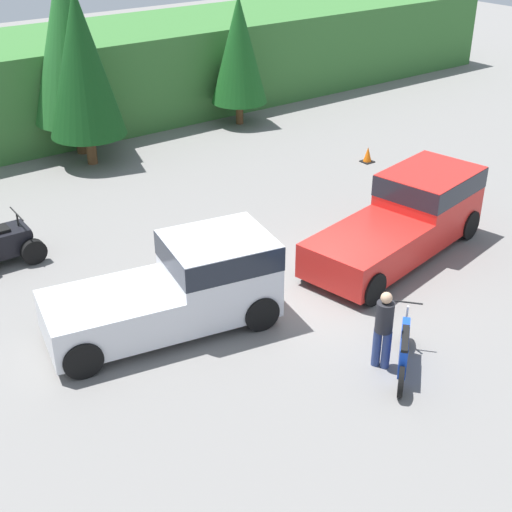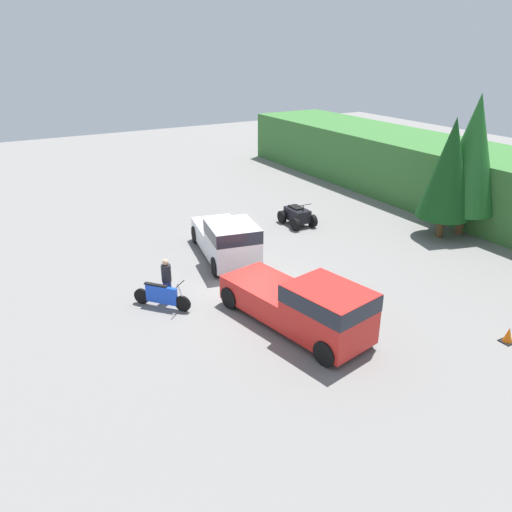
{
  "view_description": "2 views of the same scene",
  "coord_description": "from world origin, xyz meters",
  "px_view_note": "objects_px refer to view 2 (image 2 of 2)",
  "views": [
    {
      "loc": [
        -10.43,
        -11.18,
        9.08
      ],
      "look_at": [
        -1.39,
        0.92,
        0.95
      ],
      "focal_mm": 50.0,
      "sensor_mm": 36.0,
      "label": 1
    },
    {
      "loc": [
        15.09,
        -8.6,
        9.21
      ],
      "look_at": [
        -1.39,
        0.92,
        0.95
      ],
      "focal_mm": 35.0,
      "sensor_mm": 36.0,
      "label": 2
    }
  ],
  "objects_px": {
    "quad_atv": "(297,216)",
    "dirt_bike": "(162,296)",
    "pickup_truck_second": "(227,238)",
    "traffic_cone": "(508,335)",
    "rider_person": "(167,279)",
    "pickup_truck_red": "(307,305)"
  },
  "relations": [
    {
      "from": "pickup_truck_second",
      "to": "dirt_bike",
      "type": "bearing_deg",
      "value": -45.5
    },
    {
      "from": "quad_atv",
      "to": "rider_person",
      "type": "bearing_deg",
      "value": -60.95
    },
    {
      "from": "dirt_bike",
      "to": "quad_atv",
      "type": "height_order",
      "value": "quad_atv"
    },
    {
      "from": "quad_atv",
      "to": "dirt_bike",
      "type": "bearing_deg",
      "value": -60.39
    },
    {
      "from": "rider_person",
      "to": "traffic_cone",
      "type": "distance_m",
      "value": 12.04
    },
    {
      "from": "pickup_truck_red",
      "to": "pickup_truck_second",
      "type": "distance_m",
      "value": 6.79
    },
    {
      "from": "pickup_truck_red",
      "to": "quad_atv",
      "type": "relative_size",
      "value": 2.97
    },
    {
      "from": "quad_atv",
      "to": "rider_person",
      "type": "xyz_separation_m",
      "value": [
        4.74,
        -9.18,
        0.45
      ]
    },
    {
      "from": "pickup_truck_second",
      "to": "quad_atv",
      "type": "bearing_deg",
      "value": 124.67
    },
    {
      "from": "pickup_truck_red",
      "to": "quad_atv",
      "type": "distance_m",
      "value": 10.84
    },
    {
      "from": "pickup_truck_red",
      "to": "dirt_bike",
      "type": "distance_m",
      "value": 5.51
    },
    {
      "from": "pickup_truck_red",
      "to": "pickup_truck_second",
      "type": "xyz_separation_m",
      "value": [
        -6.77,
        0.46,
        -0.0
      ]
    },
    {
      "from": "pickup_truck_second",
      "to": "rider_person",
      "type": "xyz_separation_m",
      "value": [
        2.41,
        -3.78,
        -0.08
      ]
    },
    {
      "from": "rider_person",
      "to": "traffic_cone",
      "type": "height_order",
      "value": "rider_person"
    },
    {
      "from": "pickup_truck_red",
      "to": "traffic_cone",
      "type": "height_order",
      "value": "pickup_truck_red"
    },
    {
      "from": "rider_person",
      "to": "dirt_bike",
      "type": "bearing_deg",
      "value": -77.89
    },
    {
      "from": "pickup_truck_red",
      "to": "rider_person",
      "type": "distance_m",
      "value": 5.49
    },
    {
      "from": "quad_atv",
      "to": "traffic_cone",
      "type": "xyz_separation_m",
      "value": [
        12.99,
        -0.44,
        -0.26
      ]
    },
    {
      "from": "pickup_truck_second",
      "to": "traffic_cone",
      "type": "distance_m",
      "value": 11.78
    },
    {
      "from": "pickup_truck_second",
      "to": "rider_person",
      "type": "bearing_deg",
      "value": -46.26
    },
    {
      "from": "pickup_truck_red",
      "to": "dirt_bike",
      "type": "relative_size",
      "value": 3.28
    },
    {
      "from": "pickup_truck_red",
      "to": "traffic_cone",
      "type": "relative_size",
      "value": 11.09
    }
  ]
}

